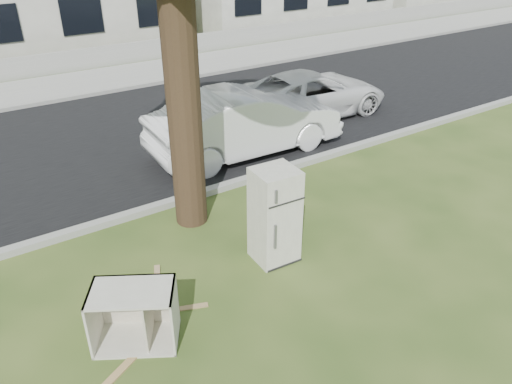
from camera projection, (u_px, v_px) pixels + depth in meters
ground at (269, 264)px, 7.60m from camera, size 120.00×120.00×0.00m
road at (127, 137)px, 11.98m from camera, size 120.00×7.00×0.01m
kerb_near at (195, 198)px, 9.39m from camera, size 120.00×0.18×0.12m
kerb_far at (83, 98)px, 14.58m from camera, size 120.00×0.18×0.12m
sidewalk at (70, 85)px, 15.63m from camera, size 120.00×2.80×0.01m
low_wall at (55, 63)px, 16.63m from camera, size 120.00×0.15×0.70m
fridge at (275, 216)px, 7.41m from camera, size 0.65×0.61×1.51m
cabinet at (135, 316)px, 6.07m from camera, size 1.18×1.05×0.79m
plank_a at (129, 361)px, 5.93m from camera, size 1.08×0.64×0.02m
plank_b at (178, 309)px, 6.73m from camera, size 0.79×0.36×0.02m
plank_c at (157, 281)px, 7.23m from camera, size 0.38×0.74×0.02m
car_center at (246, 122)px, 10.88m from camera, size 4.37×1.64×1.43m
car_right at (311, 94)px, 13.05m from camera, size 4.27×2.09×1.17m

